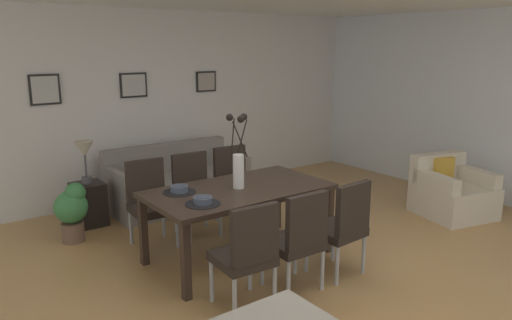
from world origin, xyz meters
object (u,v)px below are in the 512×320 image
dining_chair_near_right (150,199)px  dining_table (239,195)px  dining_chair_near_left (247,251)px  framed_picture_right (206,82)px  framed_picture_left (45,90)px  framed_picture_center (134,85)px  bowl_near_left (203,200)px  armchair (451,193)px  dining_chair_far_right (194,190)px  dining_chair_far_left (298,236)px  potted_plant (72,209)px  bowl_near_right (179,188)px  table_lamp (85,153)px  dining_chair_mid_right (234,181)px  centerpiece_vase (238,160)px  dining_chair_mid_left (343,224)px  sofa (177,184)px  side_table (89,204)px

dining_chair_near_right → dining_table: bearing=-57.2°
dining_chair_near_left → framed_picture_right: bearing=63.8°
framed_picture_left → framed_picture_center: size_ratio=0.99×
bowl_near_left → armchair: size_ratio=0.18×
dining_table → dining_chair_far_right: (-0.01, 0.88, -0.15)m
dining_table → framed_picture_right: bearing=65.4°
dining_chair_far_left → potted_plant: bearing=118.3°
dining_chair_far_left → framed_picture_center: 3.53m
framed_picture_right → potted_plant: bearing=-156.0°
dining_table → bowl_near_right: size_ratio=10.59×
dining_chair_near_left → table_lamp: table_lamp is taller
dining_chair_far_right → framed_picture_center: 1.94m
framed_picture_center → potted_plant: (-1.23, -1.05, -1.22)m
dining_chair_mid_right → armchair: bearing=-31.7°
bowl_near_right → dining_table: bearing=-22.2°
dining_chair_near_right → centerpiece_vase: size_ratio=1.25×
dining_chair_mid_left → centerpiece_vase: (-0.55, 0.89, 0.51)m
framed_picture_right → framed_picture_left: bearing=-180.0°
bowl_near_right → framed_picture_right: bearing=53.5°
dining_chair_far_left → potted_plant: dining_chair_far_left is taller
centerpiece_vase → sofa: size_ratio=0.41×
dining_chair_mid_left → framed_picture_left: size_ratio=2.47×
dining_chair_mid_left → dining_table: bearing=121.7°
bowl_near_right → side_table: 1.75m
dining_chair_near_right → armchair: dining_chair_near_right is taller
bowl_near_left → bowl_near_right: (0.00, 0.44, 0.00)m
dining_chair_mid_right → bowl_near_right: 1.33m
dining_chair_far_right → bowl_near_right: bearing=-128.7°
table_lamp → armchair: size_ratio=0.53×
dining_chair_near_right → framed_picture_left: size_ratio=2.47×
bowl_near_right → sofa: (0.84, 1.70, -0.50)m
sofa → dining_chair_far_left: bearing=-95.8°
dining_chair_near_left → framed_picture_center: bearing=81.3°
dining_chair_far_right → centerpiece_vase: 1.02m
dining_chair_mid_right → centerpiece_vase: size_ratio=1.25×
dining_table → dining_chair_near_right: (-0.56, 0.87, -0.15)m
dining_table → framed_picture_center: bearing=90.0°
dining_chair_near_left → table_lamp: size_ratio=1.80×
dining_chair_mid_right → framed_picture_left: framed_picture_left is taller
sofa → framed_picture_left: size_ratio=4.86×
dining_table → dining_chair_mid_right: bearing=58.3°
dining_chair_far_left → potted_plant: (-1.24, 2.31, -0.14)m
dining_chair_mid_left → armchair: (2.37, 0.36, -0.23)m
armchair → dining_chair_mid_left: bearing=-171.4°
dining_chair_far_right → centerpiece_vase: centerpiece_vase is taller
dining_table → framed_picture_right: 2.88m
framed_picture_left → framed_picture_right: size_ratio=1.14×
sofa → dining_table: bearing=-98.9°
dining_table → centerpiece_vase: bearing=55.3°
bowl_near_right → sofa: 1.96m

